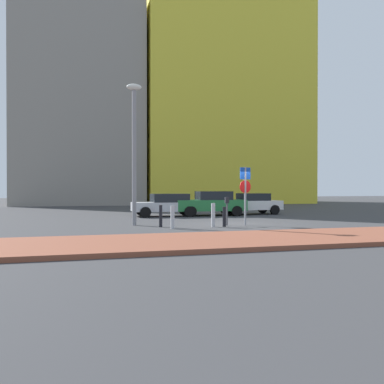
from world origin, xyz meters
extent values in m
plane|color=#38383A|center=(0.00, 0.00, 0.00)|extent=(120.00, 120.00, 0.00)
cube|color=brown|center=(0.00, -6.06, 0.07)|extent=(40.00, 3.98, 0.14)
cube|color=#B7BABF|center=(-1.98, 6.35, 0.60)|extent=(4.12, 1.82, 0.55)
cube|color=black|center=(-1.73, 6.35, 1.13)|extent=(2.20, 1.67, 0.52)
cylinder|color=black|center=(-3.37, 5.44, 0.32)|extent=(0.64, 0.22, 0.64)
cylinder|color=black|center=(-3.38, 7.25, 0.32)|extent=(0.64, 0.22, 0.64)
cylinder|color=black|center=(-0.57, 5.46, 0.32)|extent=(0.64, 0.22, 0.64)
cylinder|color=black|center=(-0.58, 7.26, 0.32)|extent=(0.64, 0.22, 0.64)
cube|color=#237238|center=(0.84, 6.24, 0.66)|extent=(4.51, 2.04, 0.68)
cube|color=black|center=(1.10, 6.23, 1.27)|extent=(2.19, 1.77, 0.54)
cylinder|color=black|center=(-0.71, 5.42, 0.32)|extent=(0.65, 0.25, 0.64)
cylinder|color=black|center=(-0.61, 7.23, 0.32)|extent=(0.65, 0.25, 0.64)
cylinder|color=black|center=(2.30, 5.26, 0.32)|extent=(0.65, 0.25, 0.64)
cylinder|color=black|center=(2.39, 7.07, 0.32)|extent=(0.65, 0.25, 0.64)
cube|color=white|center=(3.77, 6.70, 0.62)|extent=(4.20, 1.87, 0.60)
cube|color=black|center=(4.03, 6.72, 1.16)|extent=(1.90, 1.63, 0.48)
cylinder|color=black|center=(2.41, 5.80, 0.32)|extent=(0.65, 0.25, 0.64)
cylinder|color=black|center=(2.33, 7.47, 0.32)|extent=(0.65, 0.25, 0.64)
cylinder|color=black|center=(5.21, 5.94, 0.32)|extent=(0.65, 0.25, 0.64)
cylinder|color=black|center=(5.13, 7.61, 0.32)|extent=(0.65, 0.25, 0.64)
cylinder|color=gray|center=(0.43, -0.54, 1.36)|extent=(0.10, 0.10, 2.73)
cube|color=#1447B7|center=(0.43, -0.54, 2.43)|extent=(0.55, 0.13, 0.55)
cylinder|color=red|center=(0.43, -0.54, 1.80)|extent=(0.60, 0.13, 0.60)
cylinder|color=#4C4C51|center=(-0.43, -0.41, 0.52)|extent=(0.08, 0.08, 1.03)
cube|color=black|center=(-0.43, -0.41, 1.17)|extent=(0.18, 0.14, 0.28)
cylinder|color=gray|center=(-4.60, 0.71, 3.14)|extent=(0.20, 0.20, 6.28)
ellipsoid|color=silver|center=(-4.60, 0.71, 6.43)|extent=(0.70, 0.36, 0.30)
cylinder|color=#B7B7BC|center=(-1.31, -1.03, 0.53)|extent=(0.18, 0.18, 1.06)
cylinder|color=#B7B7BC|center=(-3.24, -1.38, 0.49)|extent=(0.17, 0.17, 0.99)
cylinder|color=black|center=(-0.79, -1.03, 0.45)|extent=(0.16, 0.16, 0.90)
cylinder|color=black|center=(-3.57, -0.46, 0.49)|extent=(0.14, 0.14, 0.98)
cube|color=gold|center=(9.19, 28.42, 12.91)|extent=(18.99, 12.59, 25.83)
cube|color=gray|center=(-7.21, 28.66, 10.65)|extent=(13.14, 12.01, 21.29)
camera|label=1|loc=(-6.90, -18.07, 1.72)|focal=37.68mm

